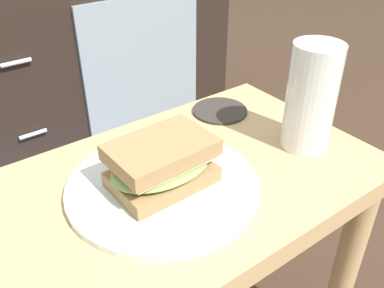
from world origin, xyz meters
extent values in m
cube|color=tan|center=(0.00, 0.00, 0.44)|extent=(0.56, 0.36, 0.04)
cylinder|color=tan|center=(0.25, -0.14, 0.21)|extent=(0.04, 0.04, 0.43)
cylinder|color=tan|center=(0.25, 0.14, 0.21)|extent=(0.04, 0.04, 0.43)
cube|color=black|center=(0.23, 0.95, 0.29)|extent=(0.96, 0.44, 0.58)
cube|color=#8C9EA8|center=(0.35, 0.72, 0.30)|extent=(0.42, 0.01, 0.44)
cylinder|color=silver|center=(-0.04, 0.72, 0.41)|extent=(0.08, 0.01, 0.01)
cylinder|color=silver|center=(-0.04, 0.72, 0.19)|extent=(0.08, 0.01, 0.01)
cylinder|color=silver|center=(-0.05, -0.01, 0.47)|extent=(0.27, 0.27, 0.01)
cube|color=#9E7A4C|center=(-0.05, -0.01, 0.48)|extent=(0.14, 0.09, 0.02)
ellipsoid|color=#8CB260|center=(-0.05, -0.01, 0.50)|extent=(0.15, 0.10, 0.02)
cube|color=beige|center=(-0.05, -0.01, 0.51)|extent=(0.13, 0.09, 0.01)
cube|color=#9E7A4C|center=(-0.05, -0.01, 0.53)|extent=(0.14, 0.10, 0.02)
cylinder|color=silver|center=(0.19, -0.05, 0.54)|extent=(0.08, 0.08, 0.17)
cylinder|color=#C67219|center=(0.19, -0.05, 0.53)|extent=(0.07, 0.07, 0.14)
cylinder|color=white|center=(0.19, -0.05, 0.61)|extent=(0.07, 0.07, 0.01)
cylinder|color=#332D28|center=(0.16, 0.12, 0.46)|extent=(0.10, 0.10, 0.01)
camera|label=1|loc=(-0.29, -0.40, 0.83)|focal=39.59mm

